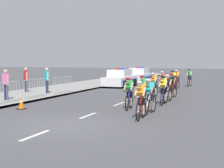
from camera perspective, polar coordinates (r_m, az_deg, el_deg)
name	(u,v)px	position (r m, az deg, el deg)	size (l,w,h in m)	color
ground_plane	(62,125)	(12.39, -8.30, -6.81)	(160.00, 160.00, 0.00)	#4C4C51
sidewalk_slab	(69,88)	(27.89, -7.23, -0.63)	(4.54, 60.00, 0.12)	gray
kerb_edge	(94,88)	(26.96, -3.09, -0.75)	(0.16, 60.00, 0.13)	#9E9E99
lane_markings_centre	(147,93)	(23.80, 5.86, -1.56)	(0.14, 29.60, 0.01)	white
cyclist_lead	(141,99)	(13.43, 4.84, -2.54)	(0.43, 1.72, 1.56)	black
cyclist_second	(150,96)	(14.82, 6.30, -1.93)	(0.44, 1.72, 1.56)	black
cyclist_third	(129,93)	(16.02, 2.87, -1.46)	(0.45, 1.72, 1.56)	black
cyclist_fourth	(163,90)	(17.89, 8.54, -0.92)	(0.43, 1.72, 1.56)	black
cyclist_fifth	(143,89)	(18.18, 5.14, -0.81)	(0.44, 1.72, 1.56)	black
cyclist_sixth	(168,88)	(19.09, 9.34, -0.62)	(0.43, 1.72, 1.56)	black
cyclist_seventh	(154,84)	(21.57, 7.01, -0.06)	(0.43, 1.72, 1.56)	black
cyclist_eighth	(173,85)	(21.13, 10.07, -0.18)	(0.45, 1.72, 1.56)	black
cyclist_ninth	(173,80)	(25.91, 10.15, 0.60)	(0.44, 1.72, 1.56)	black
cyclist_tenth	(163,81)	(24.60, 8.47, 0.43)	(0.43, 1.72, 1.56)	black
cyclist_eleventh	(177,79)	(27.87, 10.74, 0.83)	(0.45, 1.72, 1.56)	black
cyclist_twelfth	(190,77)	(30.51, 12.75, 1.07)	(0.43, 1.72, 1.56)	black
police_car_nearest	(120,79)	(29.47, 1.35, 0.86)	(2.09, 4.44, 1.59)	white
police_car_second	(140,76)	(35.49, 4.62, 1.40)	(2.06, 4.43, 1.59)	silver
crowd_barrier_front	(7,93)	(18.32, -17.04, -1.38)	(0.62, 2.32, 1.07)	#B7BABF
crowd_barrier_middle	(35,89)	(20.49, -12.69, -0.74)	(0.59, 2.32, 1.07)	#B7BABF
crowd_barrier_rear	(63,85)	(23.10, -8.20, -0.15)	(0.58, 2.32, 1.07)	#B7BABF
traffic_cone_near	(21,103)	(16.68, -14.83, -3.01)	(0.36, 0.36, 0.64)	black
spectator_closest	(47,79)	(23.05, -10.75, 0.90)	(0.43, 0.42, 1.68)	#23284C
spectator_middle	(6,82)	(19.63, -17.22, 0.25)	(0.51, 0.33, 1.68)	#23284C
spectator_back	(26,78)	(24.19, -14.11, 1.00)	(0.46, 0.40, 1.68)	#23284C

